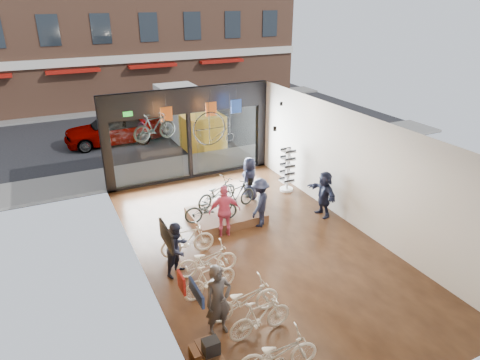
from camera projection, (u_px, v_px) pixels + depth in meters
ground_plane at (257, 246)px, 13.25m from camera, size 7.00×12.00×0.04m
ceiling at (259, 126)px, 11.72m from camera, size 7.00×12.00×0.04m
wall_left at (138, 214)px, 11.08m from camera, size 0.04×12.00×3.80m
wall_right at (354, 170)px, 13.89m from camera, size 0.04×12.00×3.80m
wall_back at (418, 319)px, 7.51m from camera, size 7.00×0.04×3.80m
storefront at (189, 134)px, 17.44m from camera, size 7.00×0.26×3.80m
exit_sign at (128, 114)px, 15.93m from camera, size 0.35×0.06×0.18m
street_road at (140, 124)px, 25.64m from camera, size 30.00×18.00×0.02m
sidewalk_near at (182, 166)px, 19.16m from camera, size 30.00×2.40×0.12m
sidewalk_far at (126, 109)px, 28.91m from camera, size 30.00×2.00×0.12m
street_car at (113, 128)px, 22.01m from camera, size 4.85×1.95×1.65m
box_truck at (190, 116)px, 22.55m from camera, size 2.10×6.30×2.48m
floor_bike_0 at (278, 353)px, 8.67m from camera, size 1.79×0.87×0.90m
floor_bike_1 at (260, 317)px, 9.61m from camera, size 1.60×0.52×0.95m
floor_bike_2 at (244, 300)px, 10.16m from camera, size 1.81×0.69×0.94m
floor_bike_3 at (210, 279)px, 10.91m from camera, size 1.58×0.68×0.92m
floor_bike_4 at (207, 260)px, 11.72m from camera, size 1.76×0.77×0.89m
floor_bike_5 at (187, 240)px, 12.59m from camera, size 1.65×0.54×0.98m
display_platform at (226, 215)px, 14.73m from camera, size 2.40×1.80×0.30m
display_bike_left at (211, 209)px, 13.87m from camera, size 1.81×0.90×0.91m
display_bike_mid at (237, 196)px, 14.65m from camera, size 1.68×0.91×0.97m
display_bike_right at (217, 193)px, 14.96m from camera, size 1.88×1.23×0.93m
customer_0 at (218, 301)px, 9.48m from camera, size 0.69×0.50×1.78m
customer_1 at (177, 248)px, 11.62m from camera, size 0.97×0.92×1.58m
customer_2 at (225, 211)px, 13.48m from camera, size 1.08×0.65×1.73m
customer_3 at (260, 203)px, 14.07m from camera, size 1.23×1.20×1.69m
customer_4 at (250, 179)px, 15.84m from camera, size 0.98×0.88×1.69m
customer_5 at (324, 194)px, 14.73m from camera, size 0.52×1.53×1.64m
sunglasses_rack at (287, 170)px, 16.62m from camera, size 0.63×0.57×1.75m
wall_merch at (190, 314)px, 8.48m from camera, size 0.40×2.40×2.60m
penny_farthing at (216, 129)px, 16.02m from camera, size 1.60×0.06×1.28m
hung_bike at (154, 127)px, 14.81m from camera, size 1.63×0.72×0.95m
jersey_left at (166, 114)px, 15.88m from camera, size 0.45×0.03×0.55m
jersey_mid at (211, 109)px, 16.59m from camera, size 0.45×0.03×0.55m
jersey_right at (236, 106)px, 17.02m from camera, size 0.45×0.03×0.55m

